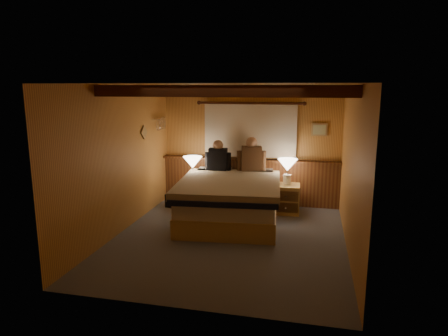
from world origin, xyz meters
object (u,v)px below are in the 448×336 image
(lamp_right, at_px, (287,166))
(person_left, at_px, (218,158))
(nightstand_left, at_px, (193,195))
(duffel_bag, at_px, (178,200))
(lamp_left, at_px, (193,164))
(person_right, at_px, (251,157))
(nightstand_right, at_px, (286,199))
(bed, at_px, (230,199))

(lamp_right, distance_m, person_left, 1.35)
(nightstand_left, bearing_deg, duffel_bag, -176.86)
(duffel_bag, bearing_deg, lamp_left, 15.41)
(lamp_right, bearing_deg, person_right, 171.55)
(nightstand_right, xyz_separation_m, lamp_right, (0.00, 0.05, 0.62))
(bed, bearing_deg, duffel_bag, 149.03)
(lamp_right, height_order, person_left, person_left)
(lamp_left, bearing_deg, nightstand_right, 2.43)
(nightstand_right, height_order, person_left, person_left)
(nightstand_left, xyz_separation_m, person_right, (1.12, 0.28, 0.76))
(nightstand_left, height_order, duffel_bag, nightstand_left)
(lamp_left, bearing_deg, person_left, 16.46)
(bed, bearing_deg, lamp_left, 140.18)
(nightstand_right, height_order, duffel_bag, nightstand_right)
(nightstand_left, height_order, person_left, person_left)
(lamp_right, bearing_deg, duffel_bag, -175.64)
(lamp_left, relative_size, duffel_bag, 1.01)
(lamp_left, distance_m, lamp_right, 1.83)
(nightstand_left, xyz_separation_m, nightstand_right, (1.82, 0.12, 0.00))
(person_left, height_order, duffel_bag, person_left)
(person_left, bearing_deg, duffel_bag, -171.39)
(bed, xyz_separation_m, duffel_bag, (-1.19, 0.57, -0.26))
(nightstand_right, relative_size, person_left, 0.88)
(lamp_left, relative_size, person_right, 0.71)
(bed, height_order, person_right, person_right)
(nightstand_left, xyz_separation_m, person_left, (0.47, 0.18, 0.73))
(nightstand_right, xyz_separation_m, person_right, (-0.70, 0.16, 0.76))
(nightstand_left, bearing_deg, person_left, 25.32)
(lamp_right, bearing_deg, nightstand_right, -90.98)
(nightstand_right, xyz_separation_m, duffel_bag, (-2.14, -0.11, -0.13))
(duffel_bag, bearing_deg, person_right, 20.38)
(person_right, bearing_deg, bed, -118.21)
(nightstand_left, xyz_separation_m, duffel_bag, (-0.32, 0.01, -0.13))
(bed, distance_m, nightstand_right, 1.17)
(bed, relative_size, person_left, 3.82)
(person_right, height_order, duffel_bag, person_right)
(person_left, bearing_deg, nightstand_right, -6.29)
(lamp_right, distance_m, person_right, 0.73)
(lamp_right, bearing_deg, person_left, 179.66)
(bed, relative_size, duffel_bag, 4.93)
(nightstand_left, distance_m, lamp_left, 0.62)
(bed, height_order, person_left, person_left)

